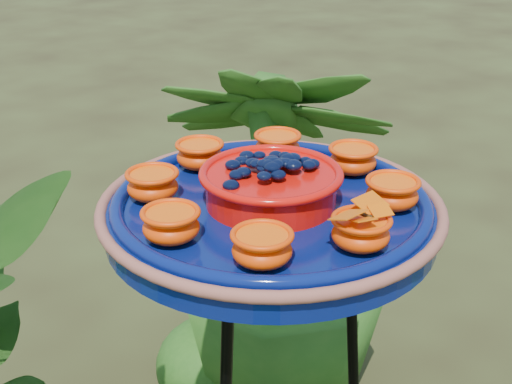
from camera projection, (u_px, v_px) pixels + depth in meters
feeder_dish at (271, 205)px, 1.02m from camera, size 0.59×0.59×0.11m
shrub_back_right at (281, 242)px, 1.89m from camera, size 0.82×0.82×1.04m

